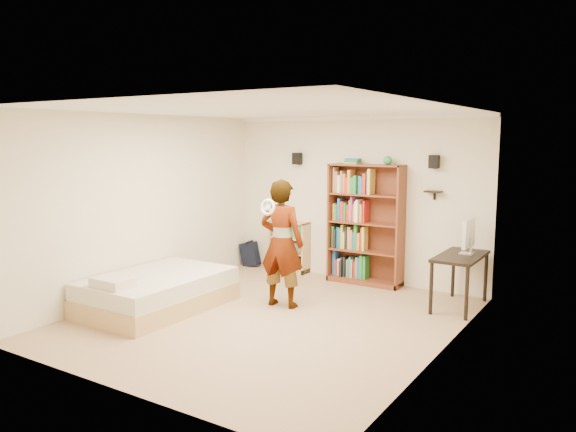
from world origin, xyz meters
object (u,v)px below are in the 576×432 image
Objects in this scene: computer_desk at (460,281)px; person at (282,243)px; tall_bookshelf at (365,225)px; low_bookshelf at (289,247)px; daybed at (158,287)px.

person is at bearing -149.37° from computer_desk.
tall_bookshelf reaches higher than low_bookshelf.
tall_bookshelf is at bearing 56.21° from daybed.
tall_bookshelf is 1.84m from computer_desk.
person is at bearing -60.62° from low_bookshelf.
computer_desk is at bearing 32.90° from daybed.
low_bookshelf is at bearing 170.27° from computer_desk.
computer_desk reaches higher than daybed.
daybed is at bearing -97.65° from low_bookshelf.
low_bookshelf is 0.44× the size of daybed.
daybed is (-0.38, -2.82, -0.15)m from low_bookshelf.
person is (-0.46, -1.76, -0.07)m from tall_bookshelf.
tall_bookshelf is at bearing -109.87° from person.
daybed is 1.83m from person.
person is (1.01, -1.80, 0.45)m from low_bookshelf.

